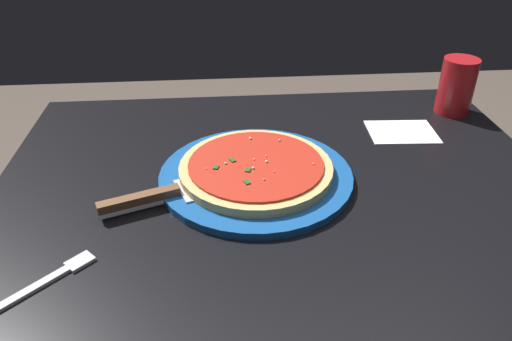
{
  "coord_description": "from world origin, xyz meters",
  "views": [
    {
      "loc": [
        -0.1,
        -0.71,
        1.23
      ],
      "look_at": [
        -0.04,
        -0.0,
        0.79
      ],
      "focal_mm": 34.46,
      "sensor_mm": 36.0,
      "label": 1
    }
  ],
  "objects": [
    {
      "name": "cup_tall_drink",
      "position": [
        0.42,
        0.24,
        0.83
      ],
      "size": [
        0.07,
        0.07,
        0.12
      ],
      "primitive_type": "cylinder",
      "color": "#B2191E",
      "rests_on": "restaurant_table"
    },
    {
      "name": "napkin_folded_right",
      "position": [
        0.27,
        0.15,
        0.77
      ],
      "size": [
        0.14,
        0.11,
        0.0
      ],
      "primitive_type": "cube",
      "rotation": [
        0.0,
        0.0,
        -0.06
      ],
      "color": "white",
      "rests_on": "restaurant_table"
    },
    {
      "name": "pizza",
      "position": [
        -0.04,
        -0.0,
        0.8
      ],
      "size": [
        0.26,
        0.26,
        0.02
      ],
      "color": "#DBB26B",
      "rests_on": "serving_plate"
    },
    {
      "name": "fork",
      "position": [
        -0.34,
        -0.23,
        0.78
      ],
      "size": [
        0.15,
        0.14,
        0.0
      ],
      "color": "silver",
      "rests_on": "restaurant_table"
    },
    {
      "name": "serving_plate",
      "position": [
        -0.04,
        -0.0,
        0.78
      ],
      "size": [
        0.33,
        0.33,
        0.01
      ],
      "primitive_type": "cylinder",
      "color": "#195199",
      "rests_on": "restaurant_table"
    },
    {
      "name": "pizza_server",
      "position": [
        -0.19,
        -0.06,
        0.79
      ],
      "size": [
        0.22,
        0.12,
        0.01
      ],
      "color": "silver",
      "rests_on": "serving_plate"
    },
    {
      "name": "restaurant_table",
      "position": [
        0.0,
        0.0,
        0.61
      ],
      "size": [
        0.97,
        0.74,
        0.77
      ],
      "color": "black",
      "rests_on": "ground_plane"
    }
  ]
}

